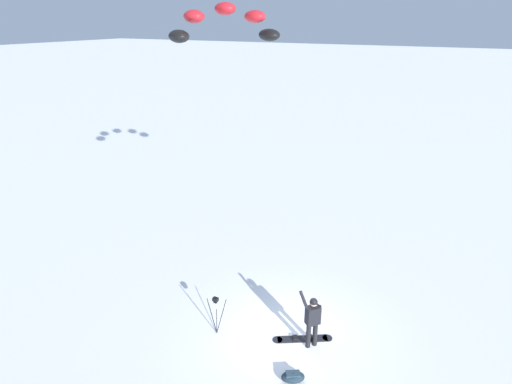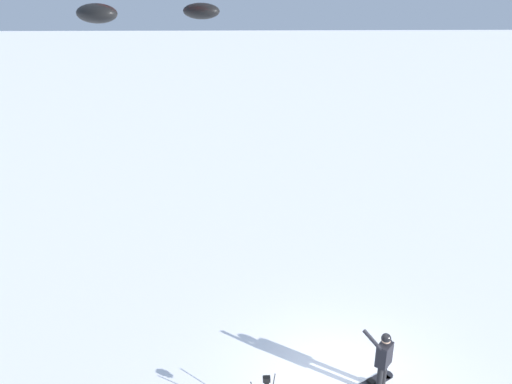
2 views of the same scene
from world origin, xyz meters
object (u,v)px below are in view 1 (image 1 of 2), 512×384
at_px(gear_bag_large, 293,377).
at_px(snowboard, 302,339).
at_px(camera_tripod, 216,308).
at_px(snowboarder, 313,317).
at_px(traction_kite, 225,23).

bearing_deg(gear_bag_large, snowboard, 13.12).
xyz_separation_m(gear_bag_large, camera_tripod, (0.68, 2.81, 0.77)).
height_order(snowboarder, snowboard, snowboarder).
distance_m(snowboarder, traction_kite, 10.43).
bearing_deg(snowboard, traction_kite, 49.76).
bearing_deg(snowboard, camera_tripod, 111.37).
distance_m(gear_bag_large, camera_tripod, 2.99).
relative_size(traction_kite, camera_tripod, 3.05).
distance_m(snowboard, gear_bag_large, 1.68).
relative_size(traction_kite, gear_bag_large, 5.33).
bearing_deg(snowboard, snowboarder, -111.78).
height_order(snowboard, camera_tripod, camera_tripod).
distance_m(traction_kite, gear_bag_large, 11.79).
distance_m(snowboard, traction_kite, 10.99).
bearing_deg(traction_kite, camera_tripod, -153.42).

